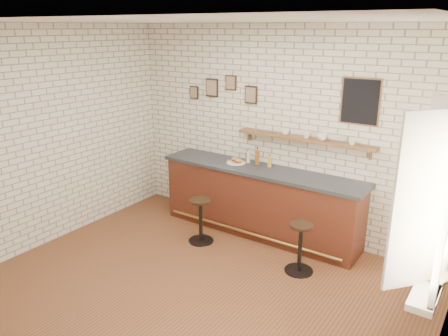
{
  "coord_description": "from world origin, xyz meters",
  "views": [
    {
      "loc": [
        2.76,
        -3.51,
        2.95
      ],
      "look_at": [
        -0.24,
        0.9,
        1.22
      ],
      "focal_mm": 35.0,
      "sensor_mm": 36.0,
      "label": 1
    }
  ],
  "objects_px": {
    "bar_counter": "(260,201)",
    "bar_stool_right": "(300,246)",
    "shelf_cup_d": "(352,141)",
    "condiment_bottle_yellow": "(270,162)",
    "shelf_cup_c": "(322,137)",
    "bitters_bottle_brown": "(247,157)",
    "bar_stool_left": "(201,219)",
    "shelf_cup_b": "(306,135)",
    "book_lower": "(430,273)",
    "ciabatta_sandwich": "(237,160)",
    "bitters_bottle_amber": "(257,157)",
    "sandwich_plate": "(236,163)",
    "book_upper": "(430,272)",
    "bitters_bottle_white": "(248,157)",
    "shelf_cup_a": "(285,132)"
  },
  "relations": [
    {
      "from": "shelf_cup_d",
      "to": "bar_stool_left",
      "type": "bearing_deg",
      "value": -145.09
    },
    {
      "from": "shelf_cup_c",
      "to": "shelf_cup_d",
      "type": "xyz_separation_m",
      "value": [
        0.4,
        0.0,
        -0.01
      ]
    },
    {
      "from": "bitters_bottle_brown",
      "to": "shelf_cup_b",
      "type": "xyz_separation_m",
      "value": [
        0.9,
        0.06,
        0.46
      ]
    },
    {
      "from": "bitters_bottle_brown",
      "to": "bar_stool_left",
      "type": "xyz_separation_m",
      "value": [
        -0.24,
        -0.86,
        -0.74
      ]
    },
    {
      "from": "bitters_bottle_brown",
      "to": "ciabatta_sandwich",
      "type": "bearing_deg",
      "value": -131.78
    },
    {
      "from": "sandwich_plate",
      "to": "bar_stool_left",
      "type": "distance_m",
      "value": 1.0
    },
    {
      "from": "shelf_cup_c",
      "to": "book_upper",
      "type": "xyz_separation_m",
      "value": [
        1.72,
        -1.73,
        -0.59
      ]
    },
    {
      "from": "shelf_cup_c",
      "to": "bar_stool_right",
      "type": "bearing_deg",
      "value": -176.61
    },
    {
      "from": "bar_counter",
      "to": "shelf_cup_c",
      "type": "xyz_separation_m",
      "value": [
        0.82,
        0.2,
        1.05
      ]
    },
    {
      "from": "bitters_bottle_brown",
      "to": "shelf_cup_c",
      "type": "xyz_separation_m",
      "value": [
        1.13,
        0.06,
        0.46
      ]
    },
    {
      "from": "ciabatta_sandwich",
      "to": "shelf_cup_a",
      "type": "distance_m",
      "value": 0.86
    },
    {
      "from": "bar_counter",
      "to": "bitters_bottle_brown",
      "type": "distance_m",
      "value": 0.67
    },
    {
      "from": "sandwich_plate",
      "to": "bitters_bottle_brown",
      "type": "relative_size",
      "value": 1.43
    },
    {
      "from": "bitters_bottle_amber",
      "to": "condiment_bottle_yellow",
      "type": "xyz_separation_m",
      "value": [
        0.21,
        0.0,
        -0.03
      ]
    },
    {
      "from": "shelf_cup_a",
      "to": "shelf_cup_d",
      "type": "xyz_separation_m",
      "value": [
        0.95,
        0.0,
        0.0
      ]
    },
    {
      "from": "sandwich_plate",
      "to": "shelf_cup_d",
      "type": "bearing_deg",
      "value": 6.32
    },
    {
      "from": "book_lower",
      "to": "bitters_bottle_brown",
      "type": "bearing_deg",
      "value": 135.96
    },
    {
      "from": "bar_stool_left",
      "to": "shelf_cup_b",
      "type": "relative_size",
      "value": 6.77
    },
    {
      "from": "bitters_bottle_brown",
      "to": "shelf_cup_a",
      "type": "height_order",
      "value": "shelf_cup_a"
    },
    {
      "from": "ciabatta_sandwich",
      "to": "bar_stool_left",
      "type": "xyz_separation_m",
      "value": [
        -0.13,
        -0.74,
        -0.71
      ]
    },
    {
      "from": "bar_stool_right",
      "to": "shelf_cup_d",
      "type": "bearing_deg",
      "value": 73.81
    },
    {
      "from": "shelf_cup_d",
      "to": "book_upper",
      "type": "height_order",
      "value": "shelf_cup_d"
    },
    {
      "from": "shelf_cup_b",
      "to": "bitters_bottle_amber",
      "type": "bearing_deg",
      "value": 123.49
    },
    {
      "from": "shelf_cup_d",
      "to": "condiment_bottle_yellow",
      "type": "bearing_deg",
      "value": -169.65
    },
    {
      "from": "bar_stool_left",
      "to": "shelf_cup_c",
      "type": "distance_m",
      "value": 2.04
    },
    {
      "from": "bar_stool_right",
      "to": "bar_counter",
      "type": "bearing_deg",
      "value": 145.3
    },
    {
      "from": "sandwich_plate",
      "to": "shelf_cup_a",
      "type": "distance_m",
      "value": 0.89
    },
    {
      "from": "bitters_bottle_brown",
      "to": "bitters_bottle_amber",
      "type": "height_order",
      "value": "bitters_bottle_amber"
    },
    {
      "from": "bitters_bottle_brown",
      "to": "shelf_cup_d",
      "type": "bearing_deg",
      "value": 2.22
    },
    {
      "from": "shelf_cup_b",
      "to": "shelf_cup_c",
      "type": "distance_m",
      "value": 0.23
    },
    {
      "from": "ciabatta_sandwich",
      "to": "bar_stool_right",
      "type": "relative_size",
      "value": 0.31
    },
    {
      "from": "shelf_cup_b",
      "to": "shelf_cup_c",
      "type": "xyz_separation_m",
      "value": [
        0.23,
        0.0,
        0.01
      ]
    },
    {
      "from": "condiment_bottle_yellow",
      "to": "shelf_cup_c",
      "type": "bearing_deg",
      "value": 4.51
    },
    {
      "from": "bar_counter",
      "to": "bar_stool_right",
      "type": "distance_m",
      "value": 1.19
    },
    {
      "from": "bitters_bottle_white",
      "to": "bar_stool_right",
      "type": "height_order",
      "value": "bitters_bottle_white"
    },
    {
      "from": "bitters_bottle_brown",
      "to": "shelf_cup_b",
      "type": "bearing_deg",
      "value": 3.77
    },
    {
      "from": "book_lower",
      "to": "bar_stool_left",
      "type": "bearing_deg",
      "value": 151.68
    },
    {
      "from": "bar_counter",
      "to": "condiment_bottle_yellow",
      "type": "distance_m",
      "value": 0.6
    },
    {
      "from": "bitters_bottle_amber",
      "to": "shelf_cup_d",
      "type": "height_order",
      "value": "shelf_cup_d"
    },
    {
      "from": "condiment_bottle_yellow",
      "to": "sandwich_plate",
      "type": "bearing_deg",
      "value": -166.04
    },
    {
      "from": "bitters_bottle_amber",
      "to": "bar_stool_right",
      "type": "relative_size",
      "value": 0.41
    },
    {
      "from": "shelf_cup_a",
      "to": "book_lower",
      "type": "relative_size",
      "value": 0.51
    },
    {
      "from": "bar_counter",
      "to": "shelf_cup_a",
      "type": "distance_m",
      "value": 1.09
    },
    {
      "from": "bitters_bottle_amber",
      "to": "shelf_cup_d",
      "type": "xyz_separation_m",
      "value": [
        1.36,
        0.06,
        0.43
      ]
    },
    {
      "from": "bitters_bottle_amber",
      "to": "shelf_cup_a",
      "type": "distance_m",
      "value": 0.59
    },
    {
      "from": "book_lower",
      "to": "shelf_cup_d",
      "type": "bearing_deg",
      "value": 113.64
    },
    {
      "from": "bar_stool_left",
      "to": "book_lower",
      "type": "relative_size",
      "value": 3.06
    },
    {
      "from": "bitters_bottle_brown",
      "to": "bar_stool_right",
      "type": "bearing_deg",
      "value": -32.44
    },
    {
      "from": "bar_stool_left",
      "to": "book_upper",
      "type": "distance_m",
      "value": 3.24
    },
    {
      "from": "bar_stool_right",
      "to": "shelf_cup_d",
      "type": "height_order",
      "value": "shelf_cup_d"
    }
  ]
}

